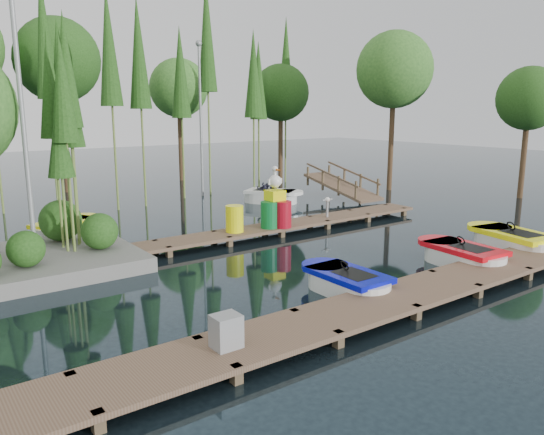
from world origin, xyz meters
TOP-DOWN VIEW (x-y plane):
  - ground_plane at (0.00, 0.00)m, footprint 90.00×90.00m
  - near_dock at (0.00, -4.50)m, footprint 18.00×1.50m
  - far_dock at (1.00, 2.50)m, footprint 15.00×1.20m
  - tree_screen at (-2.04, 10.60)m, footprint 34.42×18.53m
  - lamp_island at (-5.50, 2.50)m, footprint 0.30×0.30m
  - lamp_rear at (4.00, 11.00)m, footprint 0.30×0.30m
  - ramp at (9.00, 6.50)m, footprint 1.50×3.94m
  - boat_blue at (-0.06, -3.17)m, footprint 1.12×2.47m
  - boat_red at (4.01, -3.44)m, footprint 1.39×2.72m
  - boat_yellow_near at (6.50, -3.43)m, footprint 1.79×3.08m
  - boat_yellow_far at (-3.74, 6.32)m, footprint 2.81×2.31m
  - boat_white_far at (5.56, 7.46)m, footprint 2.57×2.94m
  - utility_cabinet at (-4.10, -4.50)m, footprint 0.46×0.39m
  - yellow_barrel at (0.48, 2.50)m, footprint 0.57×0.57m
  - drum_cluster at (2.04, 2.35)m, footprint 1.17×1.08m
  - seagull_post at (4.45, 2.50)m, footprint 0.46×0.25m

SIDE VIEW (x-z plane):
  - ground_plane at x=0.00m, z-range 0.00..0.00m
  - far_dock at x=1.00m, z-range -0.02..0.48m
  - near_dock at x=0.00m, z-range -0.02..0.48m
  - boat_blue at x=-0.06m, z-range -0.18..0.66m
  - boat_red at x=4.01m, z-range -0.19..0.70m
  - boat_yellow_far at x=-3.74m, z-range -0.37..0.92m
  - boat_yellow_near at x=6.50m, z-range -0.21..0.77m
  - boat_white_far at x=5.56m, z-range -0.36..0.93m
  - utility_cabinet at x=-4.10m, z-range 0.30..0.87m
  - ramp at x=9.00m, z-range -0.16..1.33m
  - yellow_barrel at x=0.48m, z-range 0.30..1.15m
  - seagull_post at x=4.45m, z-range 0.43..1.16m
  - drum_cluster at x=2.04m, z-range -0.12..1.91m
  - lamp_island at x=-5.50m, z-range 0.64..7.89m
  - lamp_rear at x=4.00m, z-range 0.64..7.89m
  - tree_screen at x=-2.04m, z-range 0.96..11.27m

